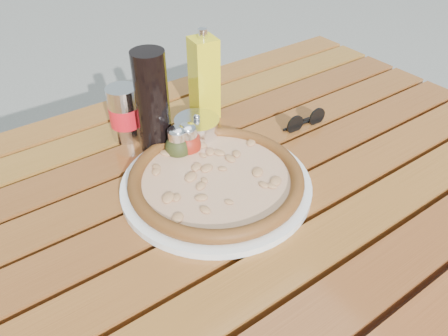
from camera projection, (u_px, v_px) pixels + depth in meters
table at (230, 214)px, 0.88m from camera, size 1.40×0.90×0.75m
plate at (216, 184)px, 0.83m from camera, size 0.39×0.39×0.01m
pizza at (216, 178)px, 0.82m from camera, size 0.40×0.40×0.03m
pepper_shaker at (188, 142)px, 0.89m from camera, size 0.07×0.07×0.08m
oregano_shaker at (178, 144)px, 0.88m from camera, size 0.06×0.06×0.08m
dark_bottle at (153, 104)px, 0.86m from camera, size 0.08×0.08×0.22m
soda_can at (125, 114)px, 0.93m from camera, size 0.08×0.08×0.12m
olive_oil_cruet at (204, 78)px, 0.98m from camera, size 0.06×0.06×0.21m
parmesan_tin at (197, 131)px, 0.93m from camera, size 0.11×0.11×0.07m
sunglasses at (305, 121)px, 0.99m from camera, size 0.11×0.03×0.04m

